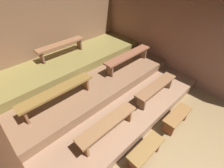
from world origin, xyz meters
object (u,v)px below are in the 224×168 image
Objects in this scene: bench_floor_right at (177,117)px; bench_middle_left at (57,92)px; bench_lower_left at (108,125)px; bench_floor_left at (146,150)px; bench_upper_center at (61,46)px; bench_lower_right at (156,87)px; bench_middle_right at (128,56)px.

bench_middle_left is (-1.87, 2.18, 0.55)m from bench_floor_right.
bench_lower_left is 1.42m from bench_middle_left.
bench_floor_left is 1.24m from bench_floor_right.
bench_upper_center is at bearing 101.07° from bench_floor_right.
bench_middle_left reaches higher than bench_floor_right.
bench_lower_left is at bearing -74.99° from bench_middle_left.
bench_middle_left is 2.02m from bench_upper_center.
bench_floor_left is at bearing -151.06° from bench_lower_right.
bench_floor_left and bench_floor_right have the same top height.
bench_lower_right is at bearing 0.00° from bench_lower_left.
bench_upper_center reaches higher than bench_middle_right.
bench_middle_left reaches higher than bench_lower_right.
bench_floor_right is at bearing 0.00° from bench_floor_left.
bench_floor_left is at bearing -73.90° from bench_middle_left.
bench_middle_left is at bearing 180.00° from bench_middle_right.
bench_middle_right reaches higher than bench_floor_left.
bench_floor_left is 0.58× the size of bench_lower_left.
bench_middle_left is at bearing -123.88° from bench_upper_center.
bench_lower_right is at bearing -32.24° from bench_middle_left.
bench_floor_left is 0.54× the size of bench_upper_center.
bench_upper_center is (-1.02, 3.01, 0.52)m from bench_lower_right.
bench_middle_right is 2.17m from bench_upper_center.
bench_middle_left is 1.15× the size of bench_upper_center.
bench_lower_left is 1.77m from bench_lower_right.
bench_floor_left is at bearing -97.22° from bench_upper_center.
bench_lower_right is at bearing 28.94° from bench_floor_left.
bench_lower_left is 0.92× the size of bench_upper_center.
bench_floor_left is 2.33m from bench_middle_left.
bench_floor_right is 2.92m from bench_middle_left.
bench_upper_center is (1.11, 1.66, 0.25)m from bench_middle_left.
bench_middle_right is at bearing 0.00° from bench_middle_left.
bench_floor_left is at bearing 180.00° from bench_floor_right.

